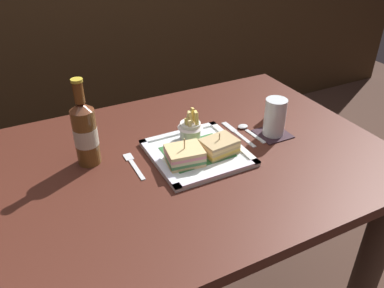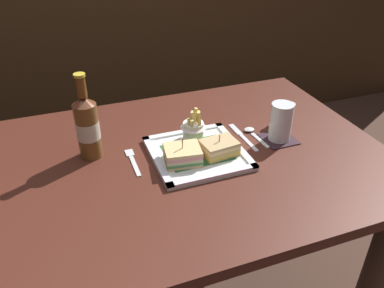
{
  "view_description": "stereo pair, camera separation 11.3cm",
  "coord_description": "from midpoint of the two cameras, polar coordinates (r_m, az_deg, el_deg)",
  "views": [
    {
      "loc": [
        -0.42,
        -0.86,
        1.39
      ],
      "look_at": [
        0.02,
        -0.0,
        0.79
      ],
      "focal_mm": 36.49,
      "sensor_mm": 36.0,
      "label": 1
    },
    {
      "loc": [
        -0.32,
        -0.91,
        1.39
      ],
      "look_at": [
        0.02,
        -0.0,
        0.79
      ],
      "focal_mm": 36.49,
      "sensor_mm": 36.0,
      "label": 2
    }
  ],
  "objects": [
    {
      "name": "dining_table",
      "position": [
        1.25,
        -3.33,
        -8.26
      ],
      "size": [
        1.19,
        0.85,
        0.75
      ],
      "color": "#492017",
      "rests_on": "ground_plane"
    },
    {
      "name": "fries_cup",
      "position": [
        1.19,
        -2.95,
        2.38
      ],
      "size": [
        0.08,
        0.08,
        0.1
      ],
      "color": "silver",
      "rests_on": "square_plate"
    },
    {
      "name": "square_plate",
      "position": [
        1.15,
        -2.04,
        -1.42
      ],
      "size": [
        0.27,
        0.27,
        0.02
      ],
      "color": "white",
      "rests_on": "dining_table"
    },
    {
      "name": "water_glass",
      "position": [
        1.24,
        9.46,
        3.58
      ],
      "size": [
        0.07,
        0.07,
        0.12
      ],
      "color": "silver",
      "rests_on": "dining_table"
    },
    {
      "name": "sandwich_half_right",
      "position": [
        1.14,
        1.14,
        -0.39
      ],
      "size": [
        0.11,
        0.09,
        0.07
      ],
      "color": "tan",
      "rests_on": "square_plate"
    },
    {
      "name": "pepper_shaker",
      "position": [
        1.37,
        10.2,
        4.97
      ],
      "size": [
        0.04,
        0.04,
        0.07
      ],
      "color": "silver",
      "rests_on": "dining_table"
    },
    {
      "name": "knife",
      "position": [
        1.26,
        4.04,
        1.55
      ],
      "size": [
        0.02,
        0.18,
        0.0
      ],
      "color": "silver",
      "rests_on": "dining_table"
    },
    {
      "name": "fork",
      "position": [
        1.13,
        -11.42,
        -3.03
      ],
      "size": [
        0.02,
        0.14,
        0.0
      ],
      "color": "silver",
      "rests_on": "dining_table"
    },
    {
      "name": "beer_bottle",
      "position": [
        1.13,
        -18.15,
        1.57
      ],
      "size": [
        0.07,
        0.07,
        0.26
      ],
      "color": "brown",
      "rests_on": "dining_table"
    },
    {
      "name": "spoon",
      "position": [
        1.28,
        5.41,
        2.15
      ],
      "size": [
        0.03,
        0.13,
        0.01
      ],
      "color": "silver",
      "rests_on": "dining_table"
    },
    {
      "name": "sandwich_half_left",
      "position": [
        1.1,
        -4.05,
        -1.77
      ],
      "size": [
        0.11,
        0.1,
        0.08
      ],
      "color": "#E2BB7B",
      "rests_on": "square_plate"
    },
    {
      "name": "drink_coaster",
      "position": [
        1.27,
        9.24,
        1.39
      ],
      "size": [
        0.1,
        0.1,
        0.0
      ],
      "primitive_type": "cube",
      "color": "#2D1A22",
      "rests_on": "dining_table"
    },
    {
      "name": "salt_shaker",
      "position": [
        1.35,
        8.91,
        4.7
      ],
      "size": [
        0.03,
        0.03,
        0.07
      ],
      "color": "silver",
      "rests_on": "dining_table"
    }
  ]
}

